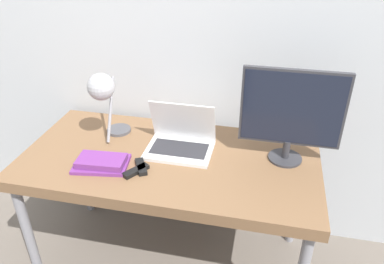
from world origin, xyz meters
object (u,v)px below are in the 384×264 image
(laptop, at_px, (181,140))
(book_stack, at_px, (101,162))
(monitor, at_px, (292,112))
(desk_lamp, at_px, (103,92))

(laptop, relative_size, book_stack, 1.20)
(laptop, bearing_deg, monitor, 2.57)
(laptop, height_order, book_stack, laptop)
(laptop, bearing_deg, book_stack, -144.94)
(desk_lamp, bearing_deg, monitor, 3.16)
(desk_lamp, distance_m, book_stack, 0.35)
(desk_lamp, height_order, book_stack, desk_lamp)
(monitor, bearing_deg, book_stack, -163.35)
(monitor, distance_m, desk_lamp, 0.92)
(desk_lamp, xyz_separation_m, book_stack, (0.05, -0.21, -0.27))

